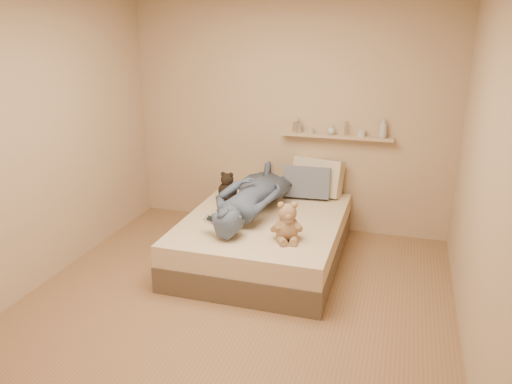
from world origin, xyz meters
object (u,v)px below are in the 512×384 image
(game_console, at_px, (212,220))
(wall_shelf, at_px, (337,136))
(pillow_cream, at_px, (317,177))
(teddy_bear, at_px, (287,224))
(pillow_grey, at_px, (307,182))
(person, at_px, (254,194))
(dark_plush, at_px, (228,188))
(bed, at_px, (264,238))

(game_console, distance_m, wall_shelf, 1.79)
(game_console, bearing_deg, pillow_cream, 63.36)
(teddy_bear, bearing_deg, pillow_cream, 88.69)
(pillow_grey, height_order, person, person)
(teddy_bear, height_order, person, person)
(game_console, height_order, pillow_grey, pillow_grey)
(game_console, bearing_deg, dark_plush, 101.23)
(game_console, bearing_deg, person, 73.76)
(pillow_grey, bearing_deg, game_console, -115.93)
(person, bearing_deg, teddy_bear, 134.23)
(dark_plush, height_order, pillow_cream, pillow_cream)
(teddy_bear, xyz_separation_m, pillow_cream, (0.03, 1.30, 0.05))
(teddy_bear, bearing_deg, pillow_grey, 92.95)
(teddy_bear, height_order, pillow_cream, pillow_cream)
(pillow_cream, bearing_deg, teddy_bear, -91.31)
(game_console, relative_size, dark_plush, 0.58)
(pillow_cream, bearing_deg, pillow_grey, -122.62)
(person, bearing_deg, dark_plush, -30.87)
(pillow_grey, distance_m, wall_shelf, 0.59)
(dark_plush, distance_m, pillow_grey, 0.86)
(game_console, distance_m, pillow_cream, 1.56)
(dark_plush, bearing_deg, pillow_cream, 28.16)
(bed, bearing_deg, pillow_cream, 65.91)
(wall_shelf, bearing_deg, pillow_grey, -140.80)
(game_console, xyz_separation_m, dark_plush, (-0.18, 0.92, -0.01))
(game_console, xyz_separation_m, wall_shelf, (0.88, 1.47, 0.50))
(person, bearing_deg, game_console, 77.81)
(game_console, bearing_deg, bed, 59.81)
(game_console, height_order, dark_plush, dark_plush)
(dark_plush, relative_size, pillow_cream, 0.57)
(pillow_cream, bearing_deg, dark_plush, -151.84)
(person, distance_m, wall_shelf, 1.16)
(teddy_bear, distance_m, person, 0.74)
(dark_plush, bearing_deg, pillow_grey, 22.75)
(bed, relative_size, person, 1.17)
(game_console, relative_size, pillow_grey, 0.36)
(bed, xyz_separation_m, game_console, (-0.33, -0.56, 0.37))
(pillow_cream, bearing_deg, bed, -114.09)
(person, bearing_deg, bed, 149.06)
(dark_plush, bearing_deg, game_console, -78.77)
(bed, relative_size, wall_shelf, 1.58)
(dark_plush, xyz_separation_m, pillow_cream, (0.88, 0.47, 0.06))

